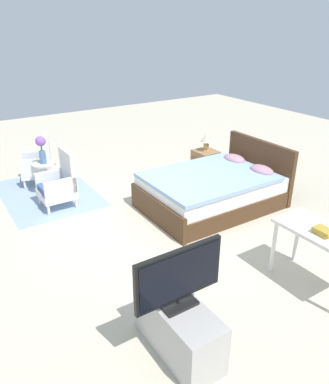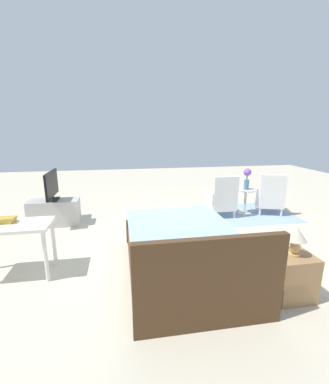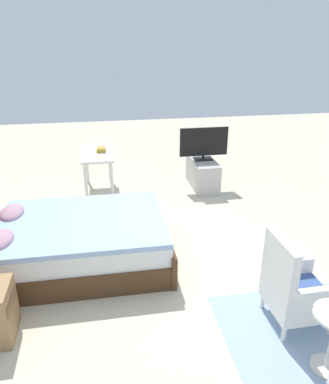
# 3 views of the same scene
# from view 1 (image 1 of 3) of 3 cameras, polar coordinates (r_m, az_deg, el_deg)

# --- Properties ---
(ground_plane) EXTENTS (16.00, 16.00, 0.00)m
(ground_plane) POSITION_cam_1_polar(r_m,az_deg,el_deg) (5.70, -2.15, -4.80)
(ground_plane) COLOR beige
(floor_rug) EXTENTS (2.10, 1.50, 0.01)m
(floor_rug) POSITION_cam_1_polar(r_m,az_deg,el_deg) (6.97, -17.32, -0.19)
(floor_rug) COLOR #8EA8C6
(floor_rug) RESTS_ON ground_plane
(bed) EXTENTS (1.48, 2.17, 0.96)m
(bed) POSITION_cam_1_polar(r_m,az_deg,el_deg) (6.15, 7.55, 0.43)
(bed) COLOR #472D19
(bed) RESTS_ON ground_plane
(armchair_by_window_left) EXTENTS (0.67, 0.67, 0.92)m
(armchair_by_window_left) POSITION_cam_1_polar(r_m,az_deg,el_deg) (7.35, -18.53, 4.15)
(armchair_by_window_left) COLOR white
(armchair_by_window_left) RESTS_ON floor_rug
(armchair_by_window_right) EXTENTS (0.55, 0.55, 0.92)m
(armchair_by_window_right) POSITION_cam_1_polar(r_m,az_deg,el_deg) (6.32, -15.73, 1.18)
(armchair_by_window_right) COLOR white
(armchair_by_window_right) RESTS_ON floor_rug
(side_table) EXTENTS (0.40, 0.40, 0.57)m
(side_table) POSITION_cam_1_polar(r_m,az_deg,el_deg) (6.83, -17.71, 2.52)
(side_table) COLOR beige
(side_table) RESTS_ON ground_plane
(flower_vase) EXTENTS (0.17, 0.17, 0.48)m
(flower_vase) POSITION_cam_1_polar(r_m,az_deg,el_deg) (6.67, -18.26, 6.55)
(flower_vase) COLOR #4C709E
(flower_vase) RESTS_ON side_table
(nightstand) EXTENTS (0.44, 0.41, 0.53)m
(nightstand) POSITION_cam_1_polar(r_m,az_deg,el_deg) (7.34, 6.22, 4.30)
(nightstand) COLOR #997047
(nightstand) RESTS_ON ground_plane
(table_lamp) EXTENTS (0.22, 0.22, 0.33)m
(table_lamp) POSITION_cam_1_polar(r_m,az_deg,el_deg) (7.19, 6.39, 7.89)
(table_lamp) COLOR tan
(table_lamp) RESTS_ON nightstand
(tv_stand) EXTENTS (0.96, 0.40, 0.52)m
(tv_stand) POSITION_cam_1_polar(r_m,az_deg,el_deg) (3.62, 2.05, -19.87)
(tv_stand) COLOR #B7B2AD
(tv_stand) RESTS_ON ground_plane
(tv_flatscreen) EXTENTS (0.20, 0.86, 0.58)m
(tv_flatscreen) POSITION_cam_1_polar(r_m,az_deg,el_deg) (3.25, 2.23, -12.84)
(tv_flatscreen) COLOR black
(tv_flatscreen) RESTS_ON tv_stand
(vanity_desk) EXTENTS (1.04, 0.52, 0.72)m
(vanity_desk) POSITION_cam_1_polar(r_m,az_deg,el_deg) (4.47, 22.97, -6.74)
(vanity_desk) COLOR silver
(vanity_desk) RESTS_ON ground_plane
(book_stack) EXTENTS (0.20, 0.16, 0.07)m
(book_stack) POSITION_cam_1_polar(r_m,az_deg,el_deg) (4.34, 23.07, -5.58)
(book_stack) COLOR #B79333
(book_stack) RESTS_ON vanity_desk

